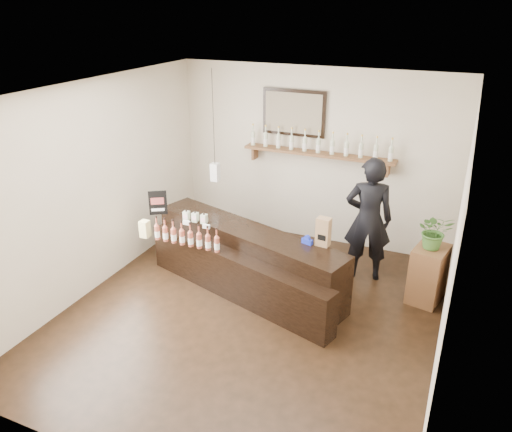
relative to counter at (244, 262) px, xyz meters
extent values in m
plane|color=black|center=(0.35, -0.59, -0.40)|extent=(5.00, 5.00, 0.00)
plane|color=beige|center=(0.35, 1.91, 1.00)|extent=(4.50, 0.00, 4.50)
plane|color=beige|center=(0.35, -3.09, 1.00)|extent=(4.50, 0.00, 4.50)
plane|color=beige|center=(-1.90, -0.59, 1.00)|extent=(0.00, 5.00, 5.00)
plane|color=beige|center=(2.60, -0.59, 1.00)|extent=(0.00, 5.00, 5.00)
plane|color=white|center=(0.35, -0.59, 2.40)|extent=(5.00, 5.00, 0.00)
cube|color=brown|center=(0.45, 1.78, 1.10)|extent=(2.40, 0.25, 0.04)
cube|color=brown|center=(-0.63, 1.81, 0.98)|extent=(0.04, 0.20, 0.20)
cube|color=brown|center=(1.53, 1.81, 0.98)|extent=(0.04, 0.20, 0.20)
cube|color=black|center=(0.00, 1.88, 1.68)|extent=(1.02, 0.04, 0.72)
cube|color=#4E4032|center=(0.00, 1.86, 1.68)|extent=(0.92, 0.01, 0.62)
cube|color=white|center=(-0.95, 1.01, 0.85)|extent=(0.12, 0.12, 0.28)
cylinder|color=black|center=(-0.95, 1.01, 1.70)|extent=(0.01, 0.01, 1.41)
cylinder|color=beige|center=(-0.65, 1.78, 1.23)|extent=(0.07, 0.07, 0.20)
cone|color=beige|center=(-0.65, 1.78, 1.35)|extent=(0.07, 0.07, 0.05)
cylinder|color=beige|center=(-0.65, 1.78, 1.41)|extent=(0.02, 0.02, 0.07)
cylinder|color=gold|center=(-0.65, 1.78, 1.46)|extent=(0.03, 0.03, 0.02)
cylinder|color=white|center=(-0.65, 1.78, 1.20)|extent=(0.07, 0.07, 0.09)
cylinder|color=beige|center=(-0.43, 1.78, 1.23)|extent=(0.07, 0.07, 0.20)
cone|color=beige|center=(-0.43, 1.78, 1.35)|extent=(0.07, 0.07, 0.05)
cylinder|color=beige|center=(-0.43, 1.78, 1.41)|extent=(0.02, 0.02, 0.07)
cylinder|color=gold|center=(-0.43, 1.78, 1.46)|extent=(0.03, 0.03, 0.02)
cylinder|color=white|center=(-0.43, 1.78, 1.20)|extent=(0.07, 0.07, 0.09)
cylinder|color=beige|center=(-0.21, 1.78, 1.23)|extent=(0.07, 0.07, 0.20)
cone|color=beige|center=(-0.21, 1.78, 1.35)|extent=(0.07, 0.07, 0.05)
cylinder|color=beige|center=(-0.21, 1.78, 1.41)|extent=(0.02, 0.02, 0.07)
cylinder|color=gold|center=(-0.21, 1.78, 1.46)|extent=(0.03, 0.03, 0.02)
cylinder|color=white|center=(-0.21, 1.78, 1.20)|extent=(0.07, 0.07, 0.09)
cylinder|color=beige|center=(0.01, 1.78, 1.23)|extent=(0.07, 0.07, 0.20)
cone|color=beige|center=(0.01, 1.78, 1.35)|extent=(0.07, 0.07, 0.05)
cylinder|color=beige|center=(0.01, 1.78, 1.41)|extent=(0.02, 0.02, 0.07)
cylinder|color=gold|center=(0.01, 1.78, 1.46)|extent=(0.03, 0.03, 0.02)
cylinder|color=white|center=(0.01, 1.78, 1.20)|extent=(0.07, 0.07, 0.09)
cylinder|color=beige|center=(0.23, 1.78, 1.23)|extent=(0.07, 0.07, 0.20)
cone|color=beige|center=(0.23, 1.78, 1.35)|extent=(0.07, 0.07, 0.05)
cylinder|color=beige|center=(0.23, 1.78, 1.41)|extent=(0.02, 0.02, 0.07)
cylinder|color=gold|center=(0.23, 1.78, 1.46)|extent=(0.03, 0.03, 0.02)
cylinder|color=white|center=(0.23, 1.78, 1.20)|extent=(0.07, 0.07, 0.09)
cylinder|color=beige|center=(0.45, 1.78, 1.23)|extent=(0.07, 0.07, 0.20)
cone|color=beige|center=(0.45, 1.78, 1.35)|extent=(0.07, 0.07, 0.05)
cylinder|color=beige|center=(0.45, 1.78, 1.41)|extent=(0.02, 0.02, 0.07)
cylinder|color=gold|center=(0.45, 1.78, 1.46)|extent=(0.03, 0.03, 0.02)
cylinder|color=white|center=(0.45, 1.78, 1.20)|extent=(0.07, 0.07, 0.09)
cylinder|color=beige|center=(0.67, 1.78, 1.23)|extent=(0.07, 0.07, 0.20)
cone|color=beige|center=(0.67, 1.78, 1.35)|extent=(0.07, 0.07, 0.05)
cylinder|color=beige|center=(0.67, 1.78, 1.41)|extent=(0.02, 0.02, 0.07)
cylinder|color=gold|center=(0.67, 1.78, 1.46)|extent=(0.03, 0.03, 0.02)
cylinder|color=white|center=(0.67, 1.78, 1.20)|extent=(0.07, 0.07, 0.09)
cylinder|color=beige|center=(0.89, 1.78, 1.23)|extent=(0.07, 0.07, 0.20)
cone|color=beige|center=(0.89, 1.78, 1.35)|extent=(0.07, 0.07, 0.05)
cylinder|color=beige|center=(0.89, 1.78, 1.41)|extent=(0.02, 0.02, 0.07)
cylinder|color=gold|center=(0.89, 1.78, 1.46)|extent=(0.03, 0.03, 0.02)
cylinder|color=white|center=(0.89, 1.78, 1.20)|extent=(0.07, 0.07, 0.09)
cylinder|color=beige|center=(1.11, 1.78, 1.23)|extent=(0.07, 0.07, 0.20)
cone|color=beige|center=(1.11, 1.78, 1.35)|extent=(0.07, 0.07, 0.05)
cylinder|color=beige|center=(1.11, 1.78, 1.41)|extent=(0.02, 0.02, 0.07)
cylinder|color=gold|center=(1.11, 1.78, 1.46)|extent=(0.03, 0.03, 0.02)
cylinder|color=white|center=(1.11, 1.78, 1.20)|extent=(0.07, 0.07, 0.09)
cylinder|color=beige|center=(1.33, 1.78, 1.23)|extent=(0.07, 0.07, 0.20)
cone|color=beige|center=(1.33, 1.78, 1.35)|extent=(0.07, 0.07, 0.05)
cylinder|color=beige|center=(1.33, 1.78, 1.41)|extent=(0.02, 0.02, 0.07)
cylinder|color=gold|center=(1.33, 1.78, 1.46)|extent=(0.03, 0.03, 0.02)
cylinder|color=white|center=(1.33, 1.78, 1.20)|extent=(0.07, 0.07, 0.09)
cylinder|color=beige|center=(1.55, 1.78, 1.23)|extent=(0.07, 0.07, 0.20)
cone|color=beige|center=(1.55, 1.78, 1.35)|extent=(0.07, 0.07, 0.05)
cylinder|color=beige|center=(1.55, 1.78, 1.41)|extent=(0.02, 0.02, 0.07)
cylinder|color=gold|center=(1.55, 1.78, 1.46)|extent=(0.03, 0.03, 0.02)
cylinder|color=white|center=(1.55, 1.78, 1.20)|extent=(0.07, 0.07, 0.09)
cube|color=black|center=(0.01, 0.11, 0.02)|extent=(3.03, 1.39, 0.84)
cube|color=black|center=(0.01, -0.29, -0.08)|extent=(2.96, 1.14, 0.64)
cube|color=white|center=(-0.83, -0.08, 0.47)|extent=(0.10, 0.04, 0.05)
cube|color=white|center=(-0.52, -0.08, 0.47)|extent=(0.10, 0.04, 0.05)
cube|color=#E8DF8E|center=(-1.39, -0.29, 0.30)|extent=(0.12, 0.12, 0.12)
cube|color=#E8DF8E|center=(-1.39, -0.29, 0.42)|extent=(0.12, 0.12, 0.12)
cube|color=beige|center=(-0.92, 0.07, 0.50)|extent=(0.08, 0.08, 0.13)
cube|color=#F7C0CA|center=(-0.92, 0.03, 0.50)|extent=(0.07, 0.00, 0.06)
cylinder|color=black|center=(-0.92, 0.07, 0.57)|extent=(0.02, 0.02, 0.03)
cube|color=beige|center=(-0.78, 0.07, 0.50)|extent=(0.08, 0.08, 0.13)
cube|color=#F7C0CA|center=(-0.78, 0.03, 0.50)|extent=(0.07, 0.00, 0.06)
cylinder|color=black|center=(-0.78, 0.07, 0.57)|extent=(0.02, 0.02, 0.03)
cube|color=beige|center=(-0.64, 0.07, 0.50)|extent=(0.08, 0.08, 0.13)
cube|color=#F7C0CA|center=(-0.64, 0.03, 0.50)|extent=(0.07, 0.00, 0.06)
cylinder|color=black|center=(-0.64, 0.07, 0.57)|extent=(0.02, 0.02, 0.03)
cylinder|color=#A54D37|center=(-1.19, -0.29, 0.34)|extent=(0.07, 0.07, 0.20)
cone|color=#A54D37|center=(-1.19, -0.29, 0.47)|extent=(0.07, 0.07, 0.05)
cylinder|color=#A54D37|center=(-1.19, -0.29, 0.53)|extent=(0.02, 0.02, 0.07)
cylinder|color=black|center=(-1.19, -0.29, 0.58)|extent=(0.03, 0.03, 0.02)
cylinder|color=white|center=(-1.19, -0.29, 0.32)|extent=(0.07, 0.07, 0.09)
cylinder|color=#A54D37|center=(-1.05, -0.29, 0.34)|extent=(0.07, 0.07, 0.20)
cone|color=#A54D37|center=(-1.05, -0.29, 0.47)|extent=(0.07, 0.07, 0.05)
cylinder|color=#A54D37|center=(-1.05, -0.29, 0.53)|extent=(0.02, 0.02, 0.07)
cylinder|color=black|center=(-1.05, -0.29, 0.58)|extent=(0.03, 0.03, 0.02)
cylinder|color=white|center=(-1.05, -0.29, 0.32)|extent=(0.07, 0.07, 0.09)
cylinder|color=#A54D37|center=(-0.92, -0.29, 0.34)|extent=(0.07, 0.07, 0.20)
cone|color=#A54D37|center=(-0.92, -0.29, 0.47)|extent=(0.07, 0.07, 0.05)
cylinder|color=#A54D37|center=(-0.92, -0.29, 0.53)|extent=(0.02, 0.02, 0.07)
cylinder|color=black|center=(-0.92, -0.29, 0.58)|extent=(0.03, 0.03, 0.02)
cylinder|color=white|center=(-0.92, -0.29, 0.32)|extent=(0.07, 0.07, 0.09)
cylinder|color=#A54D37|center=(-0.79, -0.29, 0.34)|extent=(0.07, 0.07, 0.20)
cone|color=#A54D37|center=(-0.79, -0.29, 0.47)|extent=(0.07, 0.07, 0.05)
cylinder|color=#A54D37|center=(-0.79, -0.29, 0.53)|extent=(0.02, 0.02, 0.07)
cylinder|color=black|center=(-0.79, -0.29, 0.58)|extent=(0.03, 0.03, 0.02)
cylinder|color=white|center=(-0.79, -0.29, 0.32)|extent=(0.07, 0.07, 0.09)
cylinder|color=#A54D37|center=(-0.65, -0.29, 0.34)|extent=(0.07, 0.07, 0.20)
cone|color=#A54D37|center=(-0.65, -0.29, 0.47)|extent=(0.07, 0.07, 0.05)
cylinder|color=#A54D37|center=(-0.65, -0.29, 0.53)|extent=(0.02, 0.02, 0.07)
cylinder|color=black|center=(-0.65, -0.29, 0.58)|extent=(0.03, 0.03, 0.02)
cylinder|color=white|center=(-0.65, -0.29, 0.32)|extent=(0.07, 0.07, 0.09)
cylinder|color=#A54D37|center=(-0.52, -0.29, 0.34)|extent=(0.07, 0.07, 0.20)
cone|color=#A54D37|center=(-0.52, -0.29, 0.47)|extent=(0.07, 0.07, 0.05)
cylinder|color=#A54D37|center=(-0.52, -0.29, 0.53)|extent=(0.02, 0.02, 0.07)
cylinder|color=black|center=(-0.52, -0.29, 0.58)|extent=(0.03, 0.03, 0.02)
cylinder|color=white|center=(-0.52, -0.29, 0.32)|extent=(0.07, 0.07, 0.09)
cylinder|color=#A54D37|center=(-0.39, -0.29, 0.34)|extent=(0.07, 0.07, 0.20)
cone|color=#A54D37|center=(-0.39, -0.29, 0.47)|extent=(0.07, 0.07, 0.05)
cylinder|color=#A54D37|center=(-0.39, -0.29, 0.53)|extent=(0.02, 0.02, 0.07)
cylinder|color=black|center=(-0.39, -0.29, 0.58)|extent=(0.03, 0.03, 0.02)
cylinder|color=white|center=(-0.39, -0.29, 0.32)|extent=(0.07, 0.07, 0.09)
cylinder|color=#A54D37|center=(-0.26, -0.29, 0.34)|extent=(0.07, 0.07, 0.20)
cone|color=#A54D37|center=(-0.26, -0.29, 0.47)|extent=(0.07, 0.07, 0.05)
cylinder|color=#A54D37|center=(-0.26, -0.29, 0.53)|extent=(0.02, 0.02, 0.07)
cylinder|color=black|center=(-0.26, -0.29, 0.58)|extent=(0.03, 0.03, 0.02)
cylinder|color=white|center=(-0.26, -0.29, 0.32)|extent=(0.07, 0.07, 0.09)
cube|color=black|center=(-1.38, 0.06, 0.62)|extent=(0.23, 0.15, 0.36)
cube|color=#973B37|center=(-1.38, 0.05, 0.66)|extent=(0.16, 0.10, 0.10)
cube|color=white|center=(-1.38, 0.05, 0.52)|extent=(0.16, 0.10, 0.04)
cube|color=olive|center=(1.07, 0.06, 0.63)|extent=(0.18, 0.15, 0.37)
cube|color=black|center=(1.07, 0.00, 0.58)|extent=(0.11, 0.01, 0.07)
cube|color=#1828AC|center=(0.88, 0.02, 0.48)|extent=(0.15, 0.09, 0.07)
cylinder|color=#1828AC|center=(0.88, 0.02, 0.53)|extent=(0.08, 0.05, 0.08)
cube|color=brown|center=(2.35, 0.68, -0.01)|extent=(0.48, 0.60, 0.77)
imported|color=#3E6B2B|center=(2.35, 0.68, 0.61)|extent=(0.51, 0.48, 0.48)
imported|color=black|center=(1.46, 0.96, 0.62)|extent=(0.83, 0.64, 2.03)
camera|label=1|loc=(2.55, -5.44, 3.31)|focal=35.00mm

